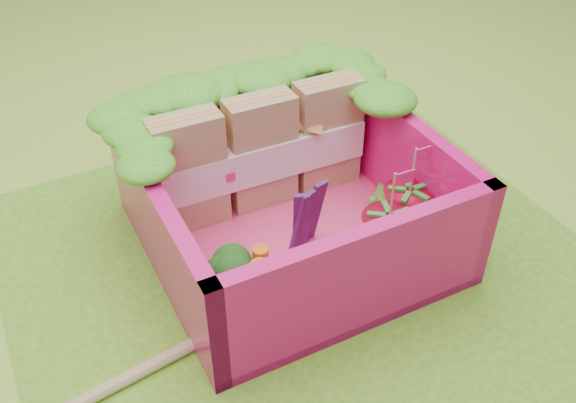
# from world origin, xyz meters

# --- Properties ---
(ground) EXTENTS (14.00, 14.00, 0.00)m
(ground) POSITION_xyz_m (0.00, 0.00, 0.00)
(ground) COLOR #ACD43B
(ground) RESTS_ON ground
(placemat) EXTENTS (2.60, 2.60, 0.03)m
(placemat) POSITION_xyz_m (0.00, 0.00, 0.01)
(placemat) COLOR #61A224
(placemat) RESTS_ON ground
(bento_floor) EXTENTS (1.30, 1.30, 0.05)m
(bento_floor) POSITION_xyz_m (0.01, 0.26, 0.06)
(bento_floor) COLOR #FF4181
(bento_floor) RESTS_ON placemat
(bento_box) EXTENTS (1.30, 1.30, 0.55)m
(bento_box) POSITION_xyz_m (0.01, 0.26, 0.31)
(bento_box) COLOR #E81374
(bento_box) RESTS_ON placemat
(lettuce_ruffle) EXTENTS (1.43, 0.77, 0.11)m
(lettuce_ruffle) POSITION_xyz_m (0.01, 0.74, 0.64)
(lettuce_ruffle) COLOR #208117
(lettuce_ruffle) RESTS_ON bento_box
(sandwich_stack) EXTENTS (1.08, 0.19, 0.59)m
(sandwich_stack) POSITION_xyz_m (0.02, 0.56, 0.37)
(sandwich_stack) COLOR #A68457
(sandwich_stack) RESTS_ON bento_floor
(broccoli) EXTENTS (0.32, 0.32, 0.25)m
(broccoli) POSITION_xyz_m (-0.41, -0.04, 0.25)
(broccoli) COLOR #7BAC53
(broccoli) RESTS_ON bento_floor
(carrot_sticks) EXTENTS (0.13, 0.18, 0.27)m
(carrot_sticks) POSITION_xyz_m (-0.29, -0.06, 0.21)
(carrot_sticks) COLOR orange
(carrot_sticks) RESTS_ON bento_floor
(purple_wedges) EXTENTS (0.16, 0.08, 0.38)m
(purple_wedges) POSITION_xyz_m (0.03, 0.12, 0.27)
(purple_wedges) COLOR #46195A
(purple_wedges) RESTS_ON bento_floor
(strawberry_left) EXTENTS (0.25, 0.25, 0.49)m
(strawberry_left) POSITION_xyz_m (0.32, -0.10, 0.21)
(strawberry_left) COLOR red
(strawberry_left) RESTS_ON bento_floor
(strawberry_right) EXTENTS (0.25, 0.25, 0.49)m
(strawberry_right) POSITION_xyz_m (0.51, 0.02, 0.21)
(strawberry_right) COLOR red
(strawberry_right) RESTS_ON bento_floor
(snap_peas) EXTENTS (0.61, 0.62, 0.05)m
(snap_peas) POSITION_xyz_m (0.41, 0.03, 0.11)
(snap_peas) COLOR #5DAB36
(snap_peas) RESTS_ON bento_floor
(chopsticks) EXTENTS (2.35, 0.39, 0.05)m
(chopsticks) POSITION_xyz_m (-0.89, -0.17, 0.05)
(chopsticks) COLOR tan
(chopsticks) RESTS_ON placemat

